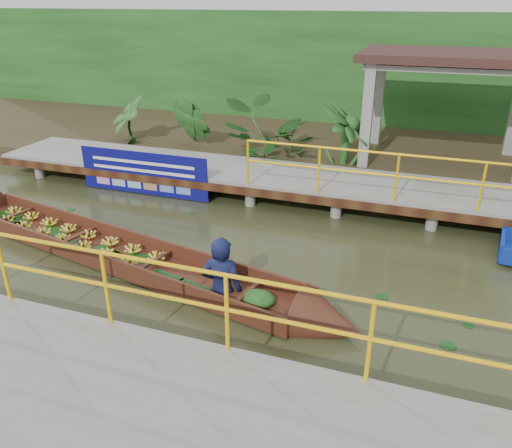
% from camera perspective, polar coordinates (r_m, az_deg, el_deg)
% --- Properties ---
extents(ground, '(80.00, 80.00, 0.00)m').
position_cam_1_polar(ground, '(9.01, -0.50, -4.80)').
color(ground, '#2D3219').
rests_on(ground, ground).
extents(land_strip, '(30.00, 8.00, 0.45)m').
position_cam_1_polar(land_strip, '(15.69, 8.89, 8.76)').
color(land_strip, '#312918').
rests_on(land_strip, ground).
extents(far_dock, '(16.00, 2.06, 1.66)m').
position_cam_1_polar(far_dock, '(11.81, 5.23, 4.96)').
color(far_dock, slate).
rests_on(far_dock, ground).
extents(pavilion, '(4.40, 3.00, 3.00)m').
position_cam_1_polar(pavilion, '(13.78, 21.43, 16.29)').
color(pavilion, slate).
rests_on(pavilion, ground).
extents(foliage_backdrop, '(30.00, 0.80, 4.00)m').
position_cam_1_polar(foliage_backdrop, '(17.75, 10.90, 16.30)').
color(foliage_backdrop, '#154215').
rests_on(foliage_backdrop, ground).
extents(vendor_boat, '(9.59, 2.91, 2.32)m').
position_cam_1_polar(vendor_boat, '(9.22, -14.30, -2.82)').
color(vendor_boat, '#3B1D10').
rests_on(vendor_boat, ground).
extents(blue_banner, '(3.38, 0.04, 1.06)m').
position_cam_1_polar(blue_banner, '(12.33, -12.76, 5.69)').
color(blue_banner, '#0C0C64').
rests_on(blue_banner, ground).
extents(tropical_plants, '(14.04, 1.04, 1.30)m').
position_cam_1_polar(tropical_plants, '(13.29, 9.23, 9.79)').
color(tropical_plants, '#154215').
rests_on(tropical_plants, ground).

